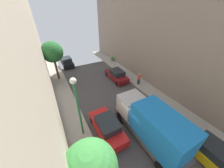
# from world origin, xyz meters

# --- Properties ---
(ground) EXTENTS (32.00, 32.00, 0.00)m
(ground) POSITION_xyz_m (0.00, 0.00, 0.00)
(ground) COLOR #423F42
(sidewalk_left) EXTENTS (2.00, 44.00, 0.15)m
(sidewalk_left) POSITION_xyz_m (-5.00, 0.00, 0.07)
(sidewalk_left) COLOR gray
(sidewalk_left) RESTS_ON ground
(sidewalk_right) EXTENTS (2.00, 44.00, 0.15)m
(sidewalk_right) POSITION_xyz_m (5.00, 0.00, 0.07)
(sidewalk_right) COLOR gray
(sidewalk_right) RESTS_ON ground
(parked_car_left_2) EXTENTS (1.78, 4.20, 1.57)m
(parked_car_left_2) POSITION_xyz_m (-2.70, 0.75, 0.72)
(parked_car_left_2) COLOR red
(parked_car_left_2) RESTS_ON ground
(parked_car_left_3) EXTENTS (1.78, 4.20, 1.57)m
(parked_car_left_3) POSITION_xyz_m (-2.70, 17.07, 0.72)
(parked_car_left_3) COLOR black
(parked_car_left_3) RESTS_ON ground
(parked_car_right_1) EXTENTS (1.78, 4.20, 1.57)m
(parked_car_right_1) POSITION_xyz_m (2.70, -4.60, 0.72)
(parked_car_right_1) COLOR gold
(parked_car_right_1) RESTS_ON ground
(parked_car_right_2) EXTENTS (1.78, 4.20, 1.57)m
(parked_car_right_2) POSITION_xyz_m (2.70, 8.31, 0.72)
(parked_car_right_2) COLOR maroon
(parked_car_right_2) RESTS_ON ground
(delivery_truck) EXTENTS (2.26, 6.60, 3.38)m
(delivery_truck) POSITION_xyz_m (0.00, -1.43, 1.79)
(delivery_truck) COLOR #4C4C51
(delivery_truck) RESTS_ON ground
(pedestrian) EXTENTS (0.40, 0.36, 1.72)m
(pedestrian) POSITION_xyz_m (4.59, 5.51, 1.07)
(pedestrian) COLOR #2D334C
(pedestrian) RESTS_ON sidewalk_right
(street_tree_0) EXTENTS (2.80, 2.80, 5.46)m
(street_tree_0) POSITION_xyz_m (-4.88, 12.49, 4.18)
(street_tree_0) COLOR brown
(street_tree_0) RESTS_ON sidewalk_left
(potted_plant_1) EXTENTS (0.61, 0.61, 0.88)m
(potted_plant_1) POSITION_xyz_m (5.53, 14.80, 0.62)
(potted_plant_1) COLOR slate
(potted_plant_1) RESTS_ON sidewalk_right
(lamp_post) EXTENTS (0.44, 0.44, 5.47)m
(lamp_post) POSITION_xyz_m (-4.60, 1.58, 3.76)
(lamp_post) COLOR #26723F
(lamp_post) RESTS_ON sidewalk_left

